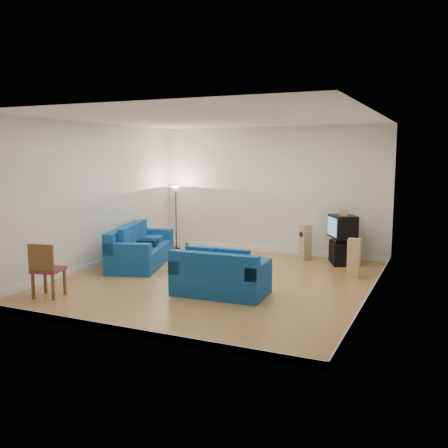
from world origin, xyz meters
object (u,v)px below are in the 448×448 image
at_px(sofa_three_seat, 139,251).
at_px(coffee_table, 196,259).
at_px(sofa_loveseat, 220,278).
at_px(television, 343,226).
at_px(tv_stand, 341,253).

height_order(sofa_three_seat, coffee_table, sofa_three_seat).
relative_size(sofa_loveseat, television, 2.03).
bearing_deg(television, sofa_three_seat, -95.67).
distance_m(sofa_three_seat, sofa_loveseat, 3.09).
bearing_deg(television, coffee_table, -82.04).
xyz_separation_m(sofa_three_seat, coffee_table, (1.55, -0.14, -0.02)).
xyz_separation_m(sofa_three_seat, tv_stand, (4.18, 2.07, -0.08)).
xyz_separation_m(coffee_table, tv_stand, (2.64, 2.20, -0.06)).
distance_m(coffee_table, television, 3.50).
xyz_separation_m(sofa_three_seat, sofa_loveseat, (2.72, -1.47, -0.01)).
bearing_deg(sofa_three_seat, tv_stand, 98.66).
relative_size(sofa_three_seat, sofa_loveseat, 1.46).
bearing_deg(tv_stand, sofa_three_seat, -85.20).
height_order(sofa_loveseat, television, television).
relative_size(tv_stand, television, 0.99).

